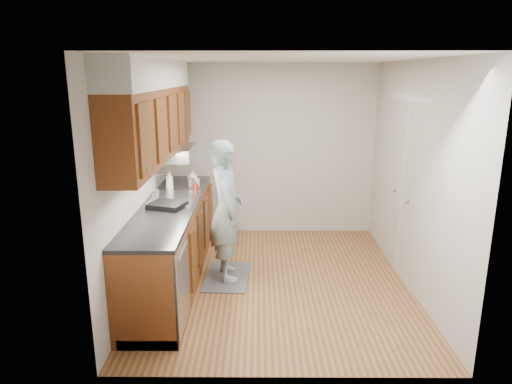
% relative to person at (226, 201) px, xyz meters
% --- Properties ---
extents(floor, '(3.50, 3.50, 0.00)m').
position_rel_person_xyz_m(floor, '(0.58, -0.10, -0.94)').
color(floor, '#98613A').
rests_on(floor, ground).
extents(ceiling, '(3.50, 3.50, 0.00)m').
position_rel_person_xyz_m(ceiling, '(0.58, -0.10, 1.56)').
color(ceiling, white).
rests_on(ceiling, wall_left).
extents(wall_left, '(0.02, 3.50, 2.50)m').
position_rel_person_xyz_m(wall_left, '(-0.92, -0.10, 0.31)').
color(wall_left, '#B9B7AD').
rests_on(wall_left, floor).
extents(wall_right, '(0.02, 3.50, 2.50)m').
position_rel_person_xyz_m(wall_right, '(2.08, -0.10, 0.31)').
color(wall_right, '#B9B7AD').
rests_on(wall_right, floor).
extents(wall_back, '(3.00, 0.02, 2.50)m').
position_rel_person_xyz_m(wall_back, '(0.58, 1.65, 0.31)').
color(wall_back, '#B9B7AD').
rests_on(wall_back, floor).
extents(counter, '(0.64, 2.80, 1.30)m').
position_rel_person_xyz_m(counter, '(-0.62, -0.10, -0.45)').
color(counter, brown).
rests_on(counter, floor).
extents(upper_cabinets, '(0.47, 2.80, 1.21)m').
position_rel_person_xyz_m(upper_cabinets, '(-0.75, -0.05, 1.01)').
color(upper_cabinets, brown).
rests_on(upper_cabinets, wall_left).
extents(closet_door, '(0.02, 1.22, 2.05)m').
position_rel_person_xyz_m(closet_door, '(2.07, 0.20, 0.08)').
color(closet_door, silver).
rests_on(closet_door, wall_right).
extents(floor_mat, '(0.56, 0.89, 0.02)m').
position_rel_person_xyz_m(floor_mat, '(0.00, -0.00, -0.93)').
color(floor_mat, slate).
rests_on(floor_mat, floor).
extents(person, '(0.57, 0.73, 1.85)m').
position_rel_person_xyz_m(person, '(0.00, 0.00, 0.00)').
color(person, '#87A0A4').
rests_on(person, floor_mat).
extents(soap_bottle_a, '(0.12, 0.12, 0.25)m').
position_rel_person_xyz_m(soap_bottle_a, '(-0.73, 0.50, 0.12)').
color(soap_bottle_a, silver).
rests_on(soap_bottle_a, counter).
extents(soap_bottle_b, '(0.10, 0.10, 0.17)m').
position_rel_person_xyz_m(soap_bottle_b, '(-0.44, 0.66, 0.08)').
color(soap_bottle_b, silver).
rests_on(soap_bottle_b, counter).
extents(soap_bottle_c, '(0.19, 0.19, 0.17)m').
position_rel_person_xyz_m(soap_bottle_c, '(-0.51, 0.93, 0.09)').
color(soap_bottle_c, silver).
rests_on(soap_bottle_c, counter).
extents(soda_can, '(0.07, 0.07, 0.11)m').
position_rel_person_xyz_m(soda_can, '(-0.39, 0.41, 0.05)').
color(soda_can, red).
rests_on(soda_can, counter).
extents(steel_can, '(0.09, 0.09, 0.13)m').
position_rel_person_xyz_m(steel_can, '(-0.48, 0.56, 0.07)').
color(steel_can, '#A5A5AA').
rests_on(steel_can, counter).
extents(dish_rack, '(0.44, 0.40, 0.06)m').
position_rel_person_xyz_m(dish_rack, '(-0.62, -0.26, 0.03)').
color(dish_rack, black).
rests_on(dish_rack, counter).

